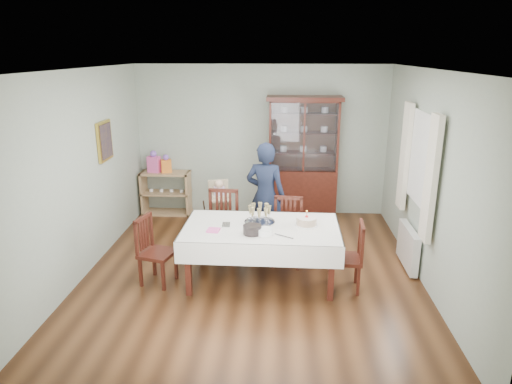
# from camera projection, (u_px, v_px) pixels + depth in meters

# --- Properties ---
(floor) EXTENTS (5.00, 5.00, 0.00)m
(floor) POSITION_uv_depth(u_px,v_px,m) (252.00, 272.00, 6.28)
(floor) COLOR #593319
(floor) RESTS_ON ground
(room_shell) EXTENTS (5.00, 5.00, 5.00)m
(room_shell) POSITION_uv_depth(u_px,v_px,m) (254.00, 143.00, 6.28)
(room_shell) COLOR #9EAA99
(room_shell) RESTS_ON floor
(dining_table) EXTENTS (2.01, 1.17, 0.76)m
(dining_table) POSITION_uv_depth(u_px,v_px,m) (261.00, 253.00, 5.95)
(dining_table) COLOR #441911
(dining_table) RESTS_ON floor
(china_cabinet) EXTENTS (1.30, 0.48, 2.18)m
(china_cabinet) POSITION_uv_depth(u_px,v_px,m) (303.00, 157.00, 8.05)
(china_cabinet) COLOR #441911
(china_cabinet) RESTS_ON floor
(sideboard) EXTENTS (0.90, 0.38, 0.80)m
(sideboard) POSITION_uv_depth(u_px,v_px,m) (166.00, 193.00, 8.43)
(sideboard) COLOR tan
(sideboard) RESTS_ON floor
(picture_frame) EXTENTS (0.04, 0.48, 0.58)m
(picture_frame) POSITION_uv_depth(u_px,v_px,m) (105.00, 141.00, 6.68)
(picture_frame) COLOR gold
(picture_frame) RESTS_ON room_shell
(window) EXTENTS (0.04, 1.02, 1.22)m
(window) POSITION_uv_depth(u_px,v_px,m) (422.00, 159.00, 5.98)
(window) COLOR white
(window) RESTS_ON room_shell
(curtain_left) EXTENTS (0.07, 0.30, 1.55)m
(curtain_left) POSITION_uv_depth(u_px,v_px,m) (431.00, 179.00, 5.42)
(curtain_left) COLOR silver
(curtain_left) RESTS_ON room_shell
(curtain_right) EXTENTS (0.07, 0.30, 1.55)m
(curtain_right) POSITION_uv_depth(u_px,v_px,m) (405.00, 156.00, 6.60)
(curtain_right) COLOR silver
(curtain_right) RESTS_ON room_shell
(radiator) EXTENTS (0.10, 0.80, 0.55)m
(radiator) POSITION_uv_depth(u_px,v_px,m) (408.00, 247.00, 6.35)
(radiator) COLOR white
(radiator) RESTS_ON floor
(chair_far_left) EXTENTS (0.48, 0.48, 1.01)m
(chair_far_left) POSITION_uv_depth(u_px,v_px,m) (222.00, 240.00, 6.59)
(chair_far_left) COLOR #441911
(chair_far_left) RESTS_ON floor
(chair_far_right) EXTENTS (0.46, 0.46, 0.95)m
(chair_far_right) POSITION_uv_depth(u_px,v_px,m) (287.00, 245.00, 6.47)
(chair_far_right) COLOR #441911
(chair_far_right) RESTS_ON floor
(chair_end_left) EXTENTS (0.50, 0.50, 0.90)m
(chair_end_left) POSITION_uv_depth(u_px,v_px,m) (157.00, 264.00, 5.92)
(chair_end_left) COLOR #441911
(chair_end_left) RESTS_ON floor
(chair_end_right) EXTENTS (0.42, 0.42, 0.89)m
(chair_end_right) POSITION_uv_depth(u_px,v_px,m) (346.00, 269.00, 5.77)
(chair_end_right) COLOR #441911
(chair_end_right) RESTS_ON floor
(woman) EXTENTS (0.67, 0.51, 1.64)m
(woman) POSITION_uv_depth(u_px,v_px,m) (265.00, 196.00, 6.88)
(woman) COLOR black
(woman) RESTS_ON floor
(high_chair) EXTENTS (0.54, 0.54, 0.97)m
(high_chair) POSITION_uv_depth(u_px,v_px,m) (220.00, 215.00, 7.33)
(high_chair) COLOR black
(high_chair) RESTS_ON floor
(champagne_tray) EXTENTS (0.40, 0.40, 0.24)m
(champagne_tray) POSITION_uv_depth(u_px,v_px,m) (260.00, 217.00, 5.94)
(champagne_tray) COLOR silver
(champagne_tray) RESTS_ON dining_table
(birthday_cake) EXTENTS (0.30, 0.30, 0.21)m
(birthday_cake) POSITION_uv_depth(u_px,v_px,m) (306.00, 221.00, 5.86)
(birthday_cake) COLOR white
(birthday_cake) RESTS_ON dining_table
(plate_stack_dark) EXTENTS (0.26, 0.26, 0.11)m
(plate_stack_dark) POSITION_uv_depth(u_px,v_px,m) (252.00, 230.00, 5.59)
(plate_stack_dark) COLOR black
(plate_stack_dark) RESTS_ON dining_table
(plate_stack_white) EXTENTS (0.20, 0.20, 0.08)m
(plate_stack_white) POSITION_uv_depth(u_px,v_px,m) (265.00, 232.00, 5.57)
(plate_stack_white) COLOR white
(plate_stack_white) RESTS_ON dining_table
(napkin_stack) EXTENTS (0.17, 0.17, 0.02)m
(napkin_stack) POSITION_uv_depth(u_px,v_px,m) (213.00, 230.00, 5.69)
(napkin_stack) COLOR #E554A1
(napkin_stack) RESTS_ON dining_table
(cutlery) EXTENTS (0.13, 0.19, 0.01)m
(cutlery) POSITION_uv_depth(u_px,v_px,m) (223.00, 224.00, 5.89)
(cutlery) COLOR silver
(cutlery) RESTS_ON dining_table
(cake_knife) EXTENTS (0.24, 0.16, 0.01)m
(cake_knife) POSITION_uv_depth(u_px,v_px,m) (284.00, 236.00, 5.51)
(cake_knife) COLOR silver
(cake_knife) RESTS_ON dining_table
(gift_bag_pink) EXTENTS (0.24, 0.18, 0.40)m
(gift_bag_pink) POSITION_uv_depth(u_px,v_px,m) (154.00, 163.00, 8.26)
(gift_bag_pink) COLOR #E554A1
(gift_bag_pink) RESTS_ON sideboard
(gift_bag_orange) EXTENTS (0.21, 0.18, 0.33)m
(gift_bag_orange) POSITION_uv_depth(u_px,v_px,m) (166.00, 164.00, 8.25)
(gift_bag_orange) COLOR orange
(gift_bag_orange) RESTS_ON sideboard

